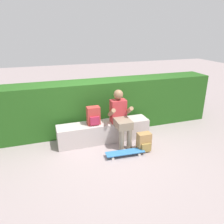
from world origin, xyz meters
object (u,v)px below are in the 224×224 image
object	(u,v)px
person_skater	(120,116)
backpack_on_ground	(144,142)
backpack_on_bench	(93,116)
bench_main	(104,132)
skateboard_near_person	(125,152)

from	to	relation	value
person_skater	backpack_on_ground	xyz separation A→B (m)	(0.35, -0.49, -0.45)
backpack_on_bench	backpack_on_ground	distance (m)	1.23
bench_main	backpack_on_bench	bearing A→B (deg)	-177.67
person_skater	backpack_on_bench	world-z (taller)	person_skater
bench_main	person_skater	distance (m)	0.57
person_skater	backpack_on_bench	distance (m)	0.59
skateboard_near_person	backpack_on_bench	xyz separation A→B (m)	(-0.46, 0.77, 0.57)
skateboard_near_person	backpack_on_bench	size ratio (longest dim) A/B	2.03
bench_main	backpack_on_bench	size ratio (longest dim) A/B	5.24
backpack_on_ground	person_skater	bearing A→B (deg)	125.60
bench_main	skateboard_near_person	world-z (taller)	bench_main
backpack_on_bench	backpack_on_ground	bearing A→B (deg)	-37.36
person_skater	backpack_on_ground	size ratio (longest dim) A/B	3.00
backpack_on_ground	bench_main	bearing A→B (deg)	133.89
backpack_on_ground	skateboard_near_person	bearing A→B (deg)	-170.91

